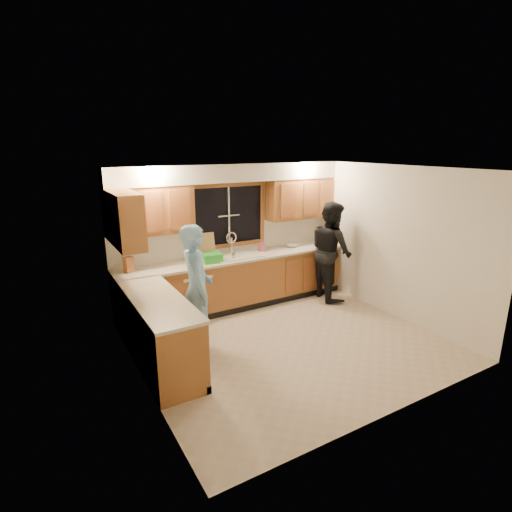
{
  "coord_description": "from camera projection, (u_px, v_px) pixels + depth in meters",
  "views": [
    {
      "loc": [
        -3.08,
        -4.36,
        2.81
      ],
      "look_at": [
        -0.16,
        0.65,
        1.18
      ],
      "focal_mm": 28.0,
      "sensor_mm": 36.0,
      "label": 1
    }
  ],
  "objects": [
    {
      "name": "knife_block",
      "position": [
        129.0,
        265.0,
        6.08
      ],
      "size": [
        0.16,
        0.15,
        0.24
      ],
      "primitive_type": "cube",
      "rotation": [
        0.0,
        0.0,
        0.37
      ],
      "color": "#A1592C",
      "rests_on": "countertop_back"
    },
    {
      "name": "base_cabinets_left",
      "position": [
        159.0,
        333.0,
        5.18
      ],
      "size": [
        0.6,
        1.9,
        0.88
      ],
      "primitive_type": "cube",
      "color": "#9F602E",
      "rests_on": "ground"
    },
    {
      "name": "cutting_board",
      "position": [
        206.0,
        245.0,
        6.85
      ],
      "size": [
        0.33,
        0.13,
        0.43
      ],
      "primitive_type": "cube",
      "rotation": [
        -0.21,
        0.0,
        -0.07
      ],
      "color": "tan",
      "rests_on": "countertop_back"
    },
    {
      "name": "bowl",
      "position": [
        291.0,
        246.0,
        7.6
      ],
      "size": [
        0.27,
        0.27,
        0.05
      ],
      "primitive_type": "imported",
      "rotation": [
        0.0,
        0.0,
        -0.3
      ],
      "color": "silver",
      "rests_on": "countertop_back"
    },
    {
      "name": "window_frame",
      "position": [
        229.0,
        216.0,
        7.02
      ],
      "size": [
        1.44,
        0.03,
        1.14
      ],
      "color": "black",
      "rests_on": "wall_back"
    },
    {
      "name": "wall_right",
      "position": [
        395.0,
        243.0,
        6.56
      ],
      "size": [
        0.0,
        3.8,
        3.8
      ],
      "primitive_type": "plane",
      "rotation": [
        1.57,
        0.0,
        -1.57
      ],
      "color": "white",
      "rests_on": "ground"
    },
    {
      "name": "wall_left",
      "position": [
        138.0,
        287.0,
        4.53
      ],
      "size": [
        0.0,
        3.8,
        3.8
      ],
      "primitive_type": "plane",
      "rotation": [
        1.57,
        0.0,
        1.57
      ],
      "color": "white",
      "rests_on": "ground"
    },
    {
      "name": "upper_cabinets_right",
      "position": [
        300.0,
        198.0,
        7.52
      ],
      "size": [
        1.35,
        0.33,
        0.75
      ],
      "primitive_type": "cube",
      "color": "#9F602E",
      "rests_on": "wall_back"
    },
    {
      "name": "base_cabinets_back",
      "position": [
        237.0,
        282.0,
        7.09
      ],
      "size": [
        4.2,
        0.6,
        0.88
      ],
      "primitive_type": "cube",
      "color": "#9F602E",
      "rests_on": "ground"
    },
    {
      "name": "soap_bottle",
      "position": [
        262.0,
        246.0,
        7.28
      ],
      "size": [
        0.1,
        0.1,
        0.2
      ],
      "primitive_type": "imported",
      "rotation": [
        0.0,
        0.0,
        0.08
      ],
      "color": "#D6517D",
      "rests_on": "countertop_back"
    },
    {
      "name": "upper_cabinets_left",
      "position": [
        150.0,
        211.0,
        6.14
      ],
      "size": [
        1.35,
        0.33,
        0.75
      ],
      "primitive_type": "cube",
      "color": "#9F602E",
      "rests_on": "wall_back"
    },
    {
      "name": "can_right",
      "position": [
        234.0,
        256.0,
        6.77
      ],
      "size": [
        0.07,
        0.07,
        0.12
      ],
      "primitive_type": "cylinder",
      "rotation": [
        0.0,
        0.0,
        -0.06
      ],
      "color": "tan",
      "rests_on": "countertop_back"
    },
    {
      "name": "sink",
      "position": [
        237.0,
        259.0,
        6.98
      ],
      "size": [
        0.86,
        0.52,
        0.57
      ],
      "color": "white",
      "rests_on": "countertop_back"
    },
    {
      "name": "countertop_back",
      "position": [
        237.0,
        258.0,
        6.96
      ],
      "size": [
        4.2,
        0.63,
        0.04
      ],
      "primitive_type": "cube",
      "color": "beige",
      "rests_on": "base_cabinets_back"
    },
    {
      "name": "can_left",
      "position": [
        217.0,
        258.0,
        6.68
      ],
      "size": [
        0.08,
        0.08,
        0.12
      ],
      "primitive_type": "cylinder",
      "rotation": [
        0.0,
        0.0,
        -0.31
      ],
      "color": "tan",
      "rests_on": "countertop_back"
    },
    {
      "name": "stove",
      "position": [
        173.0,
        352.0,
        4.7
      ],
      "size": [
        0.58,
        0.75,
        0.9
      ],
      "primitive_type": "cube",
      "color": "white",
      "rests_on": "floor"
    },
    {
      "name": "woman",
      "position": [
        331.0,
        251.0,
        7.37
      ],
      "size": [
        0.86,
        1.01,
        1.83
      ],
      "primitive_type": "imported",
      "rotation": [
        0.0,
        0.0,
        1.37
      ],
      "color": "black",
      "rests_on": "floor"
    },
    {
      "name": "upper_cabinets_return",
      "position": [
        125.0,
        220.0,
        5.38
      ],
      "size": [
        0.33,
        0.9,
        0.75
      ],
      "primitive_type": "cube",
      "color": "#9F602E",
      "rests_on": "wall_left"
    },
    {
      "name": "dish_crate",
      "position": [
        212.0,
        258.0,
        6.63
      ],
      "size": [
        0.36,
        0.34,
        0.15
      ],
      "primitive_type": "cube",
      "rotation": [
        0.0,
        0.0,
        -0.17
      ],
      "color": "green",
      "rests_on": "countertop_back"
    },
    {
      "name": "countertop_left",
      "position": [
        158.0,
        300.0,
        5.06
      ],
      "size": [
        0.63,
        1.9,
        0.04
      ],
      "primitive_type": "cube",
      "color": "beige",
      "rests_on": "base_cabinets_left"
    },
    {
      "name": "soffit",
      "position": [
        232.0,
        173.0,
        6.68
      ],
      "size": [
        4.2,
        0.35,
        0.3
      ],
      "primitive_type": "cube",
      "color": "beige",
      "rests_on": "wall_back"
    },
    {
      "name": "dishwasher",
      "position": [
        192.0,
        293.0,
        6.68
      ],
      "size": [
        0.6,
        0.56,
        0.82
      ],
      "primitive_type": "cube",
      "color": "white",
      "rests_on": "floor"
    },
    {
      "name": "floor",
      "position": [
        288.0,
        342.0,
        5.88
      ],
      "size": [
        4.2,
        4.2,
        0.0
      ],
      "primitive_type": "plane",
      "color": "#BFAB93",
      "rests_on": "ground"
    },
    {
      "name": "man",
      "position": [
        197.0,
        290.0,
        5.41
      ],
      "size": [
        0.57,
        0.74,
        1.81
      ],
      "primitive_type": "imported",
      "rotation": [
        0.0,
        0.0,
        1.35
      ],
      "color": "#77B3E2",
      "rests_on": "floor"
    },
    {
      "name": "wall_back",
      "position": [
        229.0,
        235.0,
        7.12
      ],
      "size": [
        4.2,
        0.0,
        4.2
      ],
      "primitive_type": "plane",
      "rotation": [
        1.57,
        0.0,
        0.0
      ],
      "color": "white",
      "rests_on": "ground"
    },
    {
      "name": "ceiling",
      "position": [
        292.0,
        169.0,
        5.21
      ],
      "size": [
        4.2,
        4.2,
        0.0
      ],
      "primitive_type": "plane",
      "rotation": [
        3.14,
        0.0,
        0.0
      ],
      "color": "silver"
    }
  ]
}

